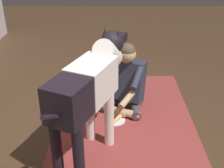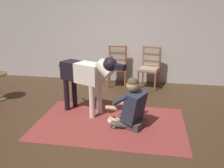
% 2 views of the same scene
% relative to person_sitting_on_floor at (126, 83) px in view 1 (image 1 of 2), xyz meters
% --- Properties ---
extents(ground_plane, '(12.66, 12.66, 0.00)m').
position_rel_person_sitting_on_floor_xyz_m(ground_plane, '(-0.56, 0.02, -0.35)').
color(ground_plane, '#442E1D').
extents(area_rug, '(2.54, 1.62, 0.01)m').
position_rel_person_sitting_on_floor_xyz_m(area_rug, '(-0.37, 0.03, -0.35)').
color(area_rug, brown).
rests_on(area_rug, ground).
extents(person_sitting_on_floor, '(0.72, 0.62, 0.85)m').
position_rel_person_sitting_on_floor_xyz_m(person_sitting_on_floor, '(0.00, 0.00, 0.00)').
color(person_sitting_on_floor, '#483F41').
rests_on(person_sitting_on_floor, ground).
extents(large_dog, '(1.39, 0.72, 1.15)m').
position_rel_person_sitting_on_floor_xyz_m(large_dog, '(-0.85, 0.38, 0.40)').
color(large_dog, white).
rests_on(large_dog, ground).
extents(hot_dog_on_plate, '(0.24, 0.24, 0.06)m').
position_rel_person_sitting_on_floor_xyz_m(hot_dog_on_plate, '(-0.31, 0.14, -0.33)').
color(hot_dog_on_plate, silver).
rests_on(hot_dog_on_plate, ground).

